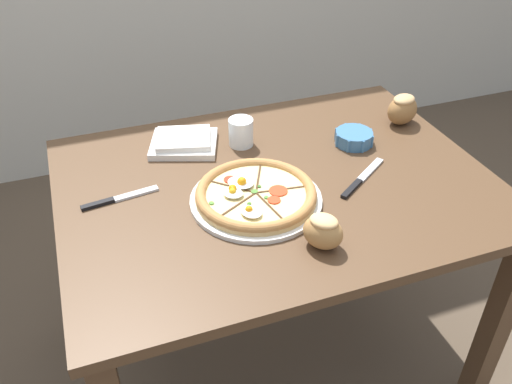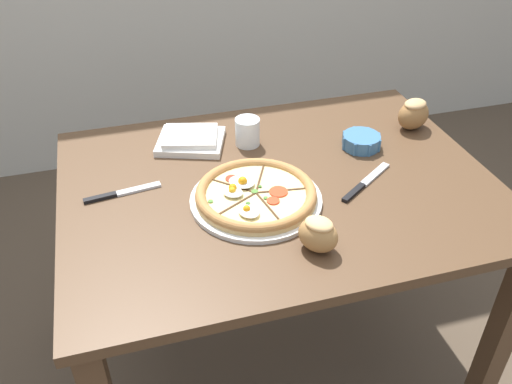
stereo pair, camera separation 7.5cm
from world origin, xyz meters
name	(u,v)px [view 2 (the right image)]	position (x,y,z in m)	size (l,w,h in m)	color
ground_plane	(274,356)	(0.00, 0.00, 0.00)	(12.00, 12.00, 0.00)	brown
dining_table	(278,213)	(0.00, 0.00, 0.64)	(1.16, 0.87, 0.75)	#513823
pizza	(256,195)	(-0.09, -0.07, 0.77)	(0.34, 0.34, 0.05)	white
ramekin_bowl	(361,141)	(0.29, 0.10, 0.77)	(0.12, 0.12, 0.04)	teal
napkin_folded	(191,140)	(-0.19, 0.26, 0.76)	(0.23, 0.22, 0.04)	silver
bread_piece_near	(319,234)	(0.00, -0.28, 0.79)	(0.12, 0.12, 0.09)	#B27F47
bread_piece_mid	(414,114)	(0.49, 0.17, 0.80)	(0.13, 0.11, 0.10)	olive
knife_main	(122,193)	(-0.41, 0.06, 0.75)	(0.20, 0.05, 0.01)	silver
knife_spare	(366,182)	(0.22, -0.07, 0.75)	(0.20, 0.14, 0.01)	silver
water_glass	(248,133)	(-0.03, 0.21, 0.78)	(0.07, 0.07, 0.08)	white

